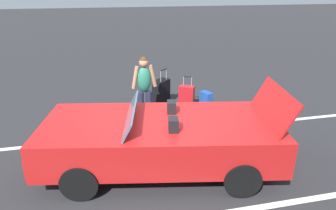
{
  "coord_description": "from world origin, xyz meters",
  "views": [
    {
      "loc": [
        0.88,
        4.6,
        3.17
      ],
      "look_at": [
        -0.39,
        -1.15,
        0.75
      ],
      "focal_mm": 31.85,
      "sensor_mm": 36.0,
      "label": 1
    }
  ],
  "objects_px": {
    "suitcase_medium_bright": "(187,97)",
    "suitcase_large_black": "(161,93)",
    "convertible_car": "(150,139)",
    "suitcase_small_carryon": "(206,101)",
    "duffel_bag": "(181,115)",
    "traveler_person": "(144,87)"
  },
  "relations": [
    {
      "from": "suitcase_large_black",
      "to": "suitcase_small_carryon",
      "type": "bearing_deg",
      "value": -160.25
    },
    {
      "from": "suitcase_medium_bright",
      "to": "suitcase_small_carryon",
      "type": "xyz_separation_m",
      "value": [
        -0.48,
        0.24,
        -0.06
      ]
    },
    {
      "from": "duffel_bag",
      "to": "suitcase_small_carryon",
      "type": "bearing_deg",
      "value": -146.98
    },
    {
      "from": "suitcase_large_black",
      "to": "convertible_car",
      "type": "bearing_deg",
      "value": 120.93
    },
    {
      "from": "convertible_car",
      "to": "suitcase_large_black",
      "type": "height_order",
      "value": "convertible_car"
    },
    {
      "from": "convertible_car",
      "to": "suitcase_small_carryon",
      "type": "relative_size",
      "value": 8.83
    },
    {
      "from": "suitcase_medium_bright",
      "to": "suitcase_large_black",
      "type": "bearing_deg",
      "value": -86.98
    },
    {
      "from": "suitcase_small_carryon",
      "to": "duffel_bag",
      "type": "bearing_deg",
      "value": -167.7
    },
    {
      "from": "suitcase_large_black",
      "to": "duffel_bag",
      "type": "xyz_separation_m",
      "value": [
        -0.28,
        1.1,
        -0.21
      ]
    },
    {
      "from": "duffel_bag",
      "to": "suitcase_medium_bright",
      "type": "bearing_deg",
      "value": -114.8
    },
    {
      "from": "suitcase_large_black",
      "to": "suitcase_small_carryon",
      "type": "height_order",
      "value": "suitcase_large_black"
    },
    {
      "from": "suitcase_small_carryon",
      "to": "traveler_person",
      "type": "height_order",
      "value": "traveler_person"
    },
    {
      "from": "suitcase_medium_bright",
      "to": "traveler_person",
      "type": "distance_m",
      "value": 1.57
    },
    {
      "from": "suitcase_large_black",
      "to": "suitcase_small_carryon",
      "type": "distance_m",
      "value": 1.25
    },
    {
      "from": "suitcase_large_black",
      "to": "suitcase_medium_bright",
      "type": "relative_size",
      "value": 1.19
    },
    {
      "from": "suitcase_medium_bright",
      "to": "suitcase_small_carryon",
      "type": "distance_m",
      "value": 0.54
    },
    {
      "from": "suitcase_medium_bright",
      "to": "duffel_bag",
      "type": "distance_m",
      "value": 0.87
    },
    {
      "from": "suitcase_medium_bright",
      "to": "duffel_bag",
      "type": "xyz_separation_m",
      "value": [
        0.36,
        0.78,
        -0.15
      ]
    },
    {
      "from": "suitcase_medium_bright",
      "to": "suitcase_small_carryon",
      "type": "relative_size",
      "value": 1.76
    },
    {
      "from": "suitcase_large_black",
      "to": "suitcase_small_carryon",
      "type": "xyz_separation_m",
      "value": [
        -1.12,
        0.55,
        -0.12
      ]
    },
    {
      "from": "convertible_car",
      "to": "suitcase_large_black",
      "type": "xyz_separation_m",
      "value": [
        -0.79,
        -2.91,
        -0.22
      ]
    },
    {
      "from": "convertible_car",
      "to": "suitcase_small_carryon",
      "type": "bearing_deg",
      "value": -118.16
    }
  ]
}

